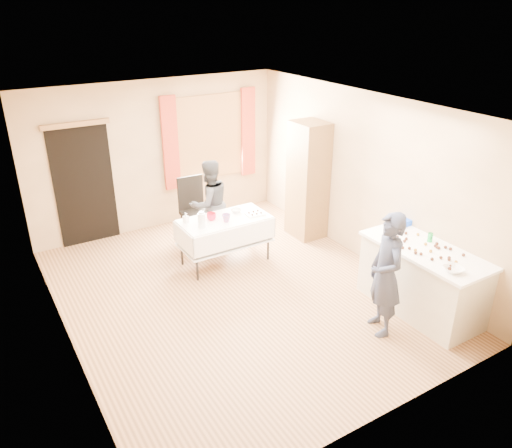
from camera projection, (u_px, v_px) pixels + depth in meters
floor at (236, 293)px, 7.07m from camera, size 4.50×5.50×0.02m
ceiling at (232, 107)px, 5.98m from camera, size 4.50×5.50×0.02m
wall_back at (157, 156)px, 8.67m from camera, size 4.50×0.02×2.60m
wall_front at (387, 311)px, 4.38m from camera, size 4.50×0.02×2.60m
wall_left at (54, 249)px, 5.46m from camera, size 0.02×5.50×2.60m
wall_right at (364, 178)px, 7.59m from camera, size 0.02×5.50×2.60m
window_frame at (210, 137)px, 9.03m from camera, size 1.32×0.06×1.52m
window_pane at (210, 137)px, 9.02m from camera, size 1.20×0.02×1.40m
curtain_left at (170, 144)px, 8.62m from camera, size 0.28×0.06×1.65m
curtain_right at (248, 132)px, 9.36m from camera, size 0.28×0.06×1.65m
doorway at (84, 186)px, 8.16m from camera, size 0.95×0.04×2.00m
door_lintel at (75, 124)px, 7.71m from camera, size 1.05×0.06×0.08m
cabinet at (308, 180)px, 8.40m from camera, size 0.50×0.60×1.99m
counter at (422, 279)px, 6.51m from camera, size 0.79×1.66×0.91m
party_table at (225, 236)px, 7.70m from camera, size 1.40×0.72×0.75m
chair at (196, 222)px, 8.48m from camera, size 0.46×0.46×1.09m
girl at (386, 275)px, 5.96m from camera, size 0.83×0.76×1.59m
woman at (210, 204)px, 8.13m from camera, size 0.82×0.69×1.48m
soda_can at (430, 237)px, 6.47m from camera, size 0.07×0.07×0.12m
mixing_bowl at (454, 269)px, 5.78m from camera, size 0.34×0.34×0.06m
foam_block at (391, 228)px, 6.78m from camera, size 0.18×0.15×0.08m
blue_basket at (401, 222)px, 6.96m from camera, size 0.31×0.21×0.08m
pitcher at (202, 220)px, 7.23m from camera, size 0.12×0.12×0.22m
cup_red at (211, 217)px, 7.49m from camera, size 0.20×0.20×0.11m
cup_rainbow at (226, 218)px, 7.44m from camera, size 0.13×0.13×0.12m
small_bowl at (236, 211)px, 7.78m from camera, size 0.23×0.23×0.05m
pastry_tray at (255, 214)px, 7.70m from camera, size 0.30×0.23×0.02m
bottle at (186, 218)px, 7.40m from camera, size 0.11×0.11×0.15m
cake_balls at (428, 249)px, 6.26m from camera, size 0.53×1.00×0.04m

